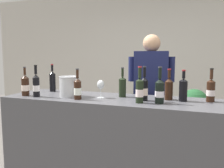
% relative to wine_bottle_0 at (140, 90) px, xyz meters
% --- Properties ---
extents(wall_back, '(8.00, 0.10, 2.80)m').
position_rel_wine_bottle_0_xyz_m(wall_back, '(-0.32, 2.75, 0.28)').
color(wall_back, beige).
rests_on(wall_back, ground_plane).
extents(counter, '(2.35, 0.69, 1.00)m').
position_rel_wine_bottle_0_xyz_m(counter, '(-0.32, 0.15, -0.62)').
color(counter, '#4C4C51').
rests_on(counter, ground_plane).
extents(wine_bottle_0, '(0.07, 0.07, 0.35)m').
position_rel_wine_bottle_0_xyz_m(wine_bottle_0, '(0.00, 0.00, 0.00)').
color(wine_bottle_0, black).
rests_on(wine_bottle_0, counter).
extents(wine_bottle_1, '(0.08, 0.08, 0.34)m').
position_rel_wine_bottle_0_xyz_m(wine_bottle_1, '(-1.19, 0.34, 0.01)').
color(wine_bottle_1, black).
rests_on(wine_bottle_1, counter).
extents(wine_bottle_2, '(0.07, 0.07, 0.34)m').
position_rel_wine_bottle_0_xyz_m(wine_bottle_2, '(0.02, 0.13, -0.00)').
color(wine_bottle_2, black).
rests_on(wine_bottle_2, counter).
extents(wine_bottle_3, '(0.08, 0.08, 0.32)m').
position_rel_wine_bottle_0_xyz_m(wine_bottle_3, '(-0.25, 0.26, -0.00)').
color(wine_bottle_3, black).
rests_on(wine_bottle_3, counter).
extents(wine_bottle_4, '(0.08, 0.08, 0.32)m').
position_rel_wine_bottle_0_xyz_m(wine_bottle_4, '(-1.30, -0.03, -0.01)').
color(wine_bottle_4, black).
rests_on(wine_bottle_4, counter).
extents(wine_bottle_5, '(0.07, 0.07, 0.35)m').
position_rel_wine_bottle_0_xyz_m(wine_bottle_5, '(-1.13, -0.05, 0.00)').
color(wine_bottle_5, black).
rests_on(wine_bottle_5, counter).
extents(wine_bottle_6, '(0.08, 0.08, 0.31)m').
position_rel_wine_bottle_0_xyz_m(wine_bottle_6, '(0.38, 0.22, -0.00)').
color(wine_bottle_6, black).
rests_on(wine_bottle_6, counter).
extents(wine_bottle_7, '(0.09, 0.09, 0.34)m').
position_rel_wine_bottle_0_xyz_m(wine_bottle_7, '(0.18, 0.05, -0.00)').
color(wine_bottle_7, black).
rests_on(wine_bottle_7, counter).
extents(wine_bottle_8, '(0.08, 0.08, 0.32)m').
position_rel_wine_bottle_0_xyz_m(wine_bottle_8, '(-0.64, -0.03, -0.01)').
color(wine_bottle_8, black).
rests_on(wine_bottle_8, counter).
extents(wine_bottle_9, '(0.08, 0.08, 0.33)m').
position_rel_wine_bottle_0_xyz_m(wine_bottle_9, '(0.63, 0.29, -0.01)').
color(wine_bottle_9, black).
rests_on(wine_bottle_9, counter).
extents(wine_bottle_10, '(0.08, 0.08, 0.31)m').
position_rel_wine_bottle_0_xyz_m(wine_bottle_10, '(0.24, 0.26, -0.00)').
color(wine_bottle_10, black).
rests_on(wine_bottle_10, counter).
extents(wine_glass, '(0.08, 0.08, 0.19)m').
position_rel_wine_bottle_0_xyz_m(wine_glass, '(-0.45, 0.12, 0.01)').
color(wine_glass, silver).
rests_on(wine_glass, counter).
extents(ice_bucket, '(0.22, 0.22, 0.22)m').
position_rel_wine_bottle_0_xyz_m(ice_bucket, '(-0.80, 0.09, -0.01)').
color(ice_bucket, silver).
rests_on(ice_bucket, counter).
extents(person_server, '(0.57, 0.30, 1.70)m').
position_rel_wine_bottle_0_xyz_m(person_server, '(-0.04, 0.78, -0.28)').
color(person_server, black).
rests_on(person_server, ground_plane).
extents(potted_shrub, '(0.55, 0.55, 0.98)m').
position_rel_wine_bottle_0_xyz_m(potted_shrub, '(0.42, 1.26, -0.49)').
color(potted_shrub, brown).
rests_on(potted_shrub, ground_plane).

